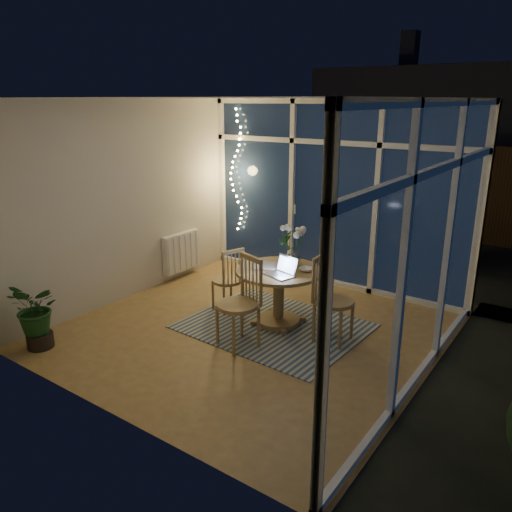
# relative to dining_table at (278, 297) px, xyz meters

# --- Properties ---
(floor) EXTENTS (4.00, 4.00, 0.00)m
(floor) POSITION_rel_dining_table_xyz_m (-0.15, -0.35, -0.35)
(floor) COLOR olive
(floor) RESTS_ON ground
(ceiling) EXTENTS (4.00, 4.00, 0.00)m
(ceiling) POSITION_rel_dining_table_xyz_m (-0.15, -0.35, 2.25)
(ceiling) COLOR white
(ceiling) RESTS_ON wall_back
(wall_back) EXTENTS (4.00, 0.04, 2.60)m
(wall_back) POSITION_rel_dining_table_xyz_m (-0.15, 1.65, 0.95)
(wall_back) COLOR beige
(wall_back) RESTS_ON floor
(wall_front) EXTENTS (4.00, 0.04, 2.60)m
(wall_front) POSITION_rel_dining_table_xyz_m (-0.15, -2.35, 0.95)
(wall_front) COLOR beige
(wall_front) RESTS_ON floor
(wall_left) EXTENTS (0.04, 4.00, 2.60)m
(wall_left) POSITION_rel_dining_table_xyz_m (-2.15, -0.35, 0.95)
(wall_left) COLOR beige
(wall_left) RESTS_ON floor
(wall_right) EXTENTS (0.04, 4.00, 2.60)m
(wall_right) POSITION_rel_dining_table_xyz_m (1.85, -0.35, 0.95)
(wall_right) COLOR beige
(wall_right) RESTS_ON floor
(window_wall_back) EXTENTS (4.00, 0.10, 2.60)m
(window_wall_back) POSITION_rel_dining_table_xyz_m (-0.15, 1.61, 0.95)
(window_wall_back) COLOR white
(window_wall_back) RESTS_ON floor
(window_wall_right) EXTENTS (0.10, 4.00, 2.60)m
(window_wall_right) POSITION_rel_dining_table_xyz_m (1.81, -0.35, 0.95)
(window_wall_right) COLOR white
(window_wall_right) RESTS_ON floor
(radiator) EXTENTS (0.10, 0.70, 0.58)m
(radiator) POSITION_rel_dining_table_xyz_m (-2.09, 0.55, 0.05)
(radiator) COLOR white
(radiator) RESTS_ON wall_left
(fairy_lights) EXTENTS (0.24, 0.10, 1.85)m
(fairy_lights) POSITION_rel_dining_table_xyz_m (-1.80, 1.53, 1.18)
(fairy_lights) COLOR #E8B95D
(fairy_lights) RESTS_ON window_wall_back
(garden_patio) EXTENTS (12.00, 6.00, 0.10)m
(garden_patio) POSITION_rel_dining_table_xyz_m (0.35, 4.65, -0.41)
(garden_patio) COLOR black
(garden_patio) RESTS_ON ground
(garden_fence) EXTENTS (11.00, 0.08, 1.80)m
(garden_fence) POSITION_rel_dining_table_xyz_m (-0.15, 5.15, 0.55)
(garden_fence) COLOR #3B2915
(garden_fence) RESTS_ON ground
(neighbour_roof) EXTENTS (7.00, 3.00, 2.20)m
(neighbour_roof) POSITION_rel_dining_table_xyz_m (0.15, 8.15, 1.85)
(neighbour_roof) COLOR #363941
(neighbour_roof) RESTS_ON ground
(garden_shrubs) EXTENTS (0.90, 0.90, 0.90)m
(garden_shrubs) POSITION_rel_dining_table_xyz_m (-0.95, 3.05, 0.10)
(garden_shrubs) COLOR black
(garden_shrubs) RESTS_ON ground
(rug) EXTENTS (2.07, 1.69, 0.01)m
(rug) POSITION_rel_dining_table_xyz_m (0.00, -0.10, -0.34)
(rug) COLOR beige
(rug) RESTS_ON floor
(dining_table) EXTENTS (1.06, 1.06, 0.69)m
(dining_table) POSITION_rel_dining_table_xyz_m (0.00, 0.00, 0.00)
(dining_table) COLOR #9F7948
(dining_table) RESTS_ON floor
(chair_left) EXTENTS (0.51, 0.51, 0.86)m
(chair_left) POSITION_rel_dining_table_xyz_m (-0.74, -0.04, 0.09)
(chair_left) COLOR #9F7948
(chair_left) RESTS_ON floor
(chair_right) EXTENTS (0.47, 0.47, 1.00)m
(chair_right) POSITION_rel_dining_table_xyz_m (0.74, -0.02, 0.15)
(chair_right) COLOR #9F7948
(chair_right) RESTS_ON floor
(chair_front) EXTENTS (0.60, 0.60, 1.02)m
(chair_front) POSITION_rel_dining_table_xyz_m (-0.05, -0.74, 0.16)
(chair_front) COLOR #9F7948
(chair_front) RESTS_ON floor
(laptop) EXTENTS (0.37, 0.34, 0.23)m
(laptop) POSITION_rel_dining_table_xyz_m (0.13, -0.18, 0.46)
(laptop) COLOR #BCBCC0
(laptop) RESTS_ON dining_table
(flower_vase) EXTENTS (0.21, 0.21, 0.21)m
(flower_vase) POSITION_rel_dining_table_xyz_m (0.03, 0.25, 0.45)
(flower_vase) COLOR silver
(flower_vase) RESTS_ON dining_table
(bowl) EXTENTS (0.16, 0.16, 0.04)m
(bowl) POSITION_rel_dining_table_xyz_m (0.29, 0.13, 0.36)
(bowl) COLOR white
(bowl) RESTS_ON dining_table
(newspapers) EXTENTS (0.45, 0.39, 0.02)m
(newspapers) POSITION_rel_dining_table_xyz_m (-0.14, 0.04, 0.35)
(newspapers) COLOR silver
(newspapers) RESTS_ON dining_table
(phone) EXTENTS (0.12, 0.08, 0.01)m
(phone) POSITION_rel_dining_table_xyz_m (0.08, -0.12, 0.35)
(phone) COLOR black
(phone) RESTS_ON dining_table
(potted_plant) EXTENTS (0.60, 0.54, 0.76)m
(potted_plant) POSITION_rel_dining_table_xyz_m (-1.79, -2.00, 0.03)
(potted_plant) COLOR #18431B
(potted_plant) RESTS_ON floor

